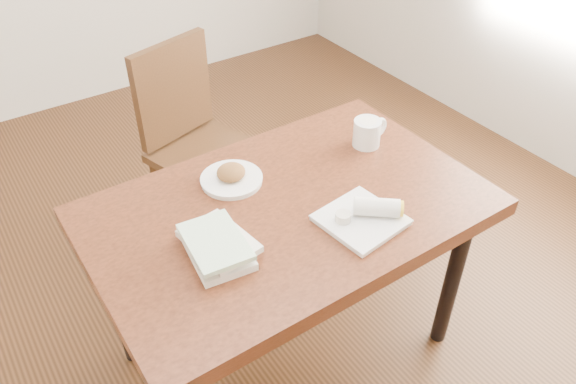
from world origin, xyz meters
TOP-DOWN VIEW (x-y plane):
  - ground at (0.00, 0.00)m, footprint 4.00×5.00m
  - table at (0.00, 0.00)m, footprint 1.28×0.82m
  - chair_far at (0.06, 0.85)m, footprint 0.52×0.52m
  - plate_scone at (-0.09, 0.21)m, footprint 0.21×0.21m
  - coffee_mug at (0.44, 0.13)m, footprint 0.15×0.10m
  - plate_burrito at (0.15, -0.21)m, footprint 0.26×0.26m
  - book_stack at (-0.30, -0.07)m, footprint 0.20×0.26m

SIDE VIEW (x-z plane):
  - ground at x=0.00m, z-range -0.01..0.00m
  - chair_far at x=0.06m, z-range 0.07..1.03m
  - table at x=0.00m, z-range 0.29..1.04m
  - plate_scone at x=-0.09m, z-range 0.74..0.81m
  - plate_burrito at x=0.15m, z-range 0.74..0.81m
  - book_stack at x=-0.30m, z-range 0.75..0.81m
  - coffee_mug at x=0.44m, z-range 0.75..0.86m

